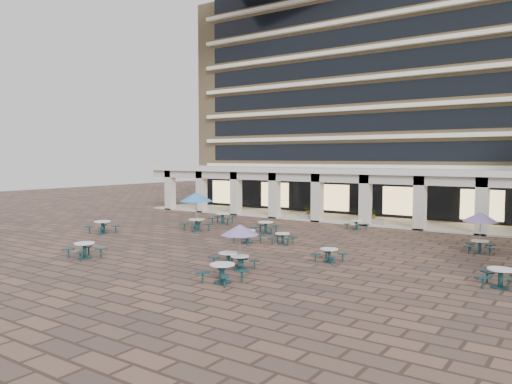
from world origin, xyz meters
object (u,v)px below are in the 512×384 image
picnic_table_2 (222,271)px  planter_right (373,219)px  picnic_table_1 (85,249)px  planter_left (308,214)px  picnic_table_0 (103,226)px

picnic_table_2 → planter_right: bearing=94.5°
picnic_table_1 → planter_left: (1.93, 20.96, -0.03)m
picnic_table_1 → planter_right: 22.34m
picnic_table_1 → picnic_table_2: same height
picnic_table_2 → planter_left: 22.12m
picnic_table_0 → picnic_table_2: (15.55, -6.00, -0.03)m
picnic_table_2 → planter_left: bearing=109.6°
planter_left → planter_right: size_ratio=1.00×
picnic_table_0 → planter_left: size_ratio=1.28×
picnic_table_2 → picnic_table_1: bearing=-179.1°
planter_right → planter_left: bearing=180.0°
picnic_table_1 → planter_left: size_ratio=1.30×
picnic_table_0 → planter_left: (8.22, 14.87, -0.05)m
picnic_table_0 → planter_left: planter_left is taller
picnic_table_2 → planter_right: 20.93m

